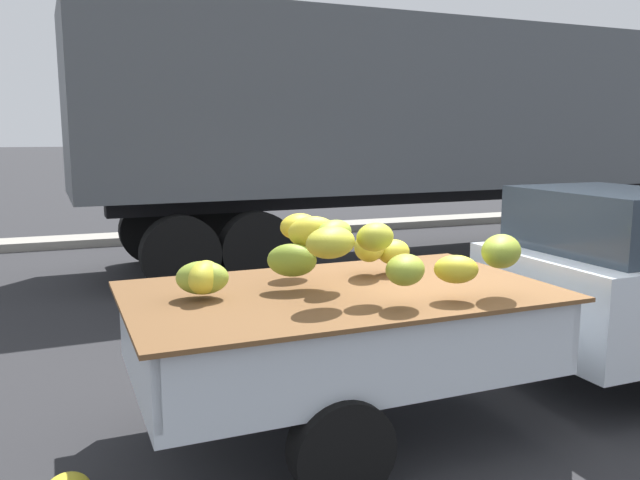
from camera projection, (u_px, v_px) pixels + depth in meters
name	position (u px, v px, depth m)	size (l,w,h in m)	color
ground	(462.00, 408.00, 5.14)	(220.00, 220.00, 0.00)	#28282B
curb_strip	(215.00, 234.00, 13.59)	(80.00, 0.80, 0.16)	gray
pickup_truck	(565.00, 290.00, 5.32)	(5.24, 1.85, 1.70)	silver
semi_trailer	(427.00, 111.00, 11.30)	(12.08, 3.00, 3.95)	#4C5156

